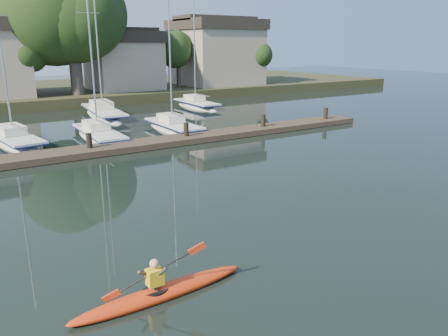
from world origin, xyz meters
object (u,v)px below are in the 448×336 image
kayak (160,290)px  sailboat_6 (104,118)px  dock (141,144)px  sailboat_2 (99,141)px  sailboat_3 (174,133)px  sailboat_7 (197,109)px  sailboat_1 (15,147)px

kayak → sailboat_6: (7.49, 27.66, -0.37)m
dock → sailboat_2: (-1.28, 3.95, -0.37)m
sailboat_2 → sailboat_6: size_ratio=0.80×
sailboat_3 → sailboat_7: 11.76m
kayak → sailboat_3: bearing=61.0°
sailboat_1 → sailboat_2: bearing=-21.4°
kayak → sailboat_6: bearing=73.1°
sailboat_2 → sailboat_6: (3.10, 8.69, -0.03)m
kayak → sailboat_3: size_ratio=0.39×
dock → sailboat_6: bearing=81.8°
kayak → sailboat_3: 21.11m
sailboat_3 → sailboat_7: sailboat_7 is taller
dock → sailboat_7: bearing=49.9°
dock → sailboat_3: 5.48m
sailboat_7 → sailboat_2: bearing=-142.3°
kayak → sailboat_2: 19.48m
sailboat_3 → sailboat_6: size_ratio=0.72×
dock → sailboat_7: sailboat_7 is taller
kayak → sailboat_7: bearing=57.5°
sailboat_1 → sailboat_7: 18.98m
sailboat_1 → sailboat_7: size_ratio=1.05×
sailboat_7 → dock: bearing=-129.0°
sailboat_3 → kayak: bearing=-117.2°
kayak → sailboat_1: 20.10m
sailboat_2 → sailboat_7: (12.35, 9.18, -0.02)m
sailboat_2 → sailboat_7: sailboat_2 is taller
sailboat_2 → sailboat_3: size_ratio=1.12×
kayak → sailboat_1: sailboat_1 is taller
kayak → sailboat_6: size_ratio=0.28×
sailboat_3 → sailboat_7: size_ratio=0.97×
sailboat_6 → sailboat_7: sailboat_6 is taller
dock → sailboat_2: 4.17m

